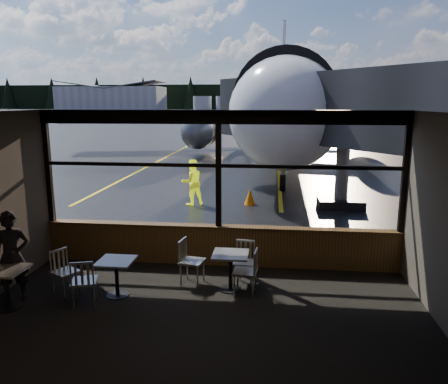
% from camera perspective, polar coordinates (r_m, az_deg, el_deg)
% --- Properties ---
extents(ground_plane, '(520.00, 520.00, 0.00)m').
position_cam_1_polar(ground_plane, '(129.47, 6.04, 10.03)').
color(ground_plane, black).
rests_on(ground_plane, ground).
extents(carpet_floor, '(8.00, 6.00, 0.01)m').
position_cam_1_polar(carpet_floor, '(7.48, -3.68, -17.64)').
color(carpet_floor, black).
rests_on(carpet_floor, ground).
extents(ceiling, '(8.00, 6.00, 0.04)m').
position_cam_1_polar(ceiling, '(6.52, -4.08, 10.16)').
color(ceiling, '#38332D').
rests_on(ceiling, ground).
extents(wall_back, '(8.00, 0.04, 3.50)m').
position_cam_1_polar(wall_back, '(4.09, -11.70, -16.59)').
color(wall_back, '#4C453D').
rests_on(wall_back, ground).
extents(window_sill, '(8.00, 0.28, 0.90)m').
position_cam_1_polar(window_sill, '(10.02, -0.69, -7.05)').
color(window_sill, '#513418').
rests_on(window_sill, ground).
extents(window_header, '(8.00, 0.18, 0.30)m').
position_cam_1_polar(window_header, '(9.49, -0.73, 9.76)').
color(window_header, black).
rests_on(window_header, ground).
extents(mullion_left, '(0.12, 0.12, 2.60)m').
position_cam_1_polar(mullion_left, '(10.82, -21.97, 3.04)').
color(mullion_left, black).
rests_on(mullion_left, ground).
extents(mullion_centre, '(0.12, 0.12, 2.60)m').
position_cam_1_polar(mullion_centre, '(9.60, -0.71, 2.89)').
color(mullion_centre, black).
rests_on(mullion_centre, ground).
extents(mullion_right, '(0.12, 0.12, 2.60)m').
position_cam_1_polar(mullion_right, '(9.92, 22.58, 2.27)').
color(mullion_right, black).
rests_on(mullion_right, ground).
extents(window_transom, '(8.00, 0.10, 0.08)m').
position_cam_1_polar(window_transom, '(9.58, -0.71, 3.48)').
color(window_transom, black).
rests_on(window_transom, ground).
extents(airliner, '(32.96, 39.34, 11.88)m').
position_cam_1_polar(airliner, '(31.29, 7.87, 15.77)').
color(airliner, white).
rests_on(airliner, ground_plane).
extents(jet_bridge, '(9.42, 11.51, 5.02)m').
position_cam_1_polar(jet_bridge, '(15.15, 15.73, 6.89)').
color(jet_bridge, '#2B2B2E').
rests_on(jet_bridge, ground_plane).
extents(cafe_table_near, '(0.69, 0.69, 0.76)m').
position_cam_1_polar(cafe_table_near, '(8.75, 0.86, -10.39)').
color(cafe_table_near, gray).
rests_on(cafe_table_near, carpet_floor).
extents(cafe_table_mid, '(0.66, 0.66, 0.73)m').
position_cam_1_polar(cafe_table_mid, '(8.75, -13.82, -10.87)').
color(cafe_table_mid, '#A29D95').
rests_on(cafe_table_mid, carpet_floor).
extents(cafe_table_left, '(0.68, 0.68, 0.75)m').
position_cam_1_polar(cafe_table_left, '(8.93, -26.50, -11.24)').
color(cafe_table_left, '#9E9991').
rests_on(cafe_table_left, carpet_floor).
extents(chair_near_e, '(0.55, 0.55, 0.93)m').
position_cam_1_polar(chair_near_e, '(8.52, 2.77, -10.42)').
color(chair_near_e, '#AEA99D').
rests_on(chair_near_e, carpet_floor).
extents(chair_near_w, '(0.60, 0.60, 0.95)m').
position_cam_1_polar(chair_near_w, '(9.02, -4.18, -9.09)').
color(chair_near_w, '#BAB5A8').
rests_on(chair_near_w, carpet_floor).
extents(chair_near_n, '(0.52, 0.52, 0.89)m').
position_cam_1_polar(chair_near_n, '(9.04, 2.63, -9.23)').
color(chair_near_n, '#AEA89D').
rests_on(chair_near_n, carpet_floor).
extents(chair_mid_s, '(0.63, 0.63, 0.93)m').
position_cam_1_polar(chair_mid_s, '(8.48, -17.78, -11.10)').
color(chair_mid_s, '#B3AFA2').
rests_on(chair_mid_s, carpet_floor).
extents(chair_mid_w, '(0.66, 0.66, 0.88)m').
position_cam_1_polar(chair_mid_w, '(9.10, -20.00, -9.84)').
color(chair_mid_w, '#BCB7AA').
rests_on(chair_mid_w, carpet_floor).
extents(passenger, '(0.73, 0.62, 1.71)m').
position_cam_1_polar(passenger, '(9.09, -25.95, -7.57)').
color(passenger, black).
rests_on(passenger, carpet_floor).
extents(ground_crew, '(1.01, 0.96, 1.65)m').
position_cam_1_polar(ground_crew, '(15.78, -4.20, 1.28)').
color(ground_crew, '#BFF219').
rests_on(ground_crew, ground_plane).
extents(cone_nose, '(0.41, 0.41, 0.57)m').
position_cam_1_polar(cone_nose, '(15.87, 3.39, -0.63)').
color(cone_nose, '#EC5807').
rests_on(cone_nose, ground_plane).
extents(hangar_left, '(45.00, 18.00, 11.00)m').
position_cam_1_polar(hangar_left, '(202.35, -14.44, 11.88)').
color(hangar_left, silver).
rests_on(hangar_left, ground_plane).
extents(hangar_mid, '(38.00, 15.00, 10.00)m').
position_cam_1_polar(hangar_mid, '(194.42, 6.26, 12.04)').
color(hangar_mid, silver).
rests_on(hangar_mid, ground_plane).
extents(hangar_right, '(50.00, 20.00, 12.00)m').
position_cam_1_polar(hangar_right, '(196.44, 24.40, 11.38)').
color(hangar_right, silver).
rests_on(hangar_right, ground_plane).
extents(fuel_tank_a, '(8.00, 8.00, 6.00)m').
position_cam_1_polar(fuel_tank_a, '(193.94, -2.84, 11.51)').
color(fuel_tank_a, silver).
rests_on(fuel_tank_a, ground_plane).
extents(fuel_tank_b, '(8.00, 8.00, 6.00)m').
position_cam_1_polar(fuel_tank_b, '(192.58, 0.16, 11.52)').
color(fuel_tank_b, silver).
rests_on(fuel_tank_b, ground_plane).
extents(fuel_tank_c, '(8.00, 8.00, 6.00)m').
position_cam_1_polar(fuel_tank_c, '(191.74, 3.19, 11.50)').
color(fuel_tank_c, silver).
rests_on(fuel_tank_c, ground_plane).
extents(treeline, '(360.00, 3.00, 12.00)m').
position_cam_1_polar(treeline, '(219.43, 6.30, 12.26)').
color(treeline, black).
rests_on(treeline, ground_plane).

